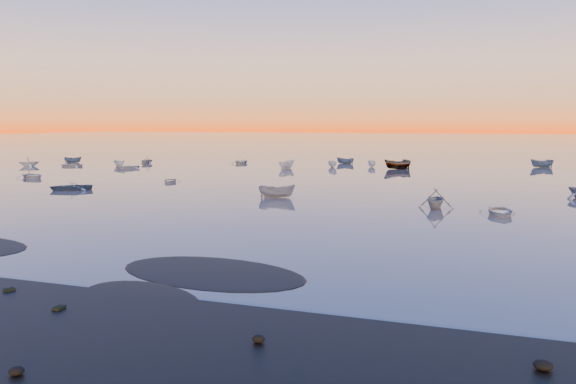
% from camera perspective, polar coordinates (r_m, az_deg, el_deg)
% --- Properties ---
extents(ground, '(600.00, 600.00, 0.00)m').
position_cam_1_polar(ground, '(125.47, 10.68, 3.43)').
color(ground, '#665B55').
rests_on(ground, ground).
extents(mud_lobes, '(140.00, 6.00, 0.07)m').
position_cam_1_polar(mud_lobes, '(30.03, -18.42, -8.08)').
color(mud_lobes, black).
rests_on(mud_lobes, ground).
extents(moored_fleet, '(124.00, 58.00, 1.20)m').
position_cam_1_polar(moored_fleet, '(79.36, 5.82, 1.47)').
color(moored_fleet, silver).
rests_on(moored_fleet, ground).
extents(boat_near_left, '(3.72, 4.87, 1.13)m').
position_cam_1_polar(boat_near_left, '(85.79, -24.52, 1.29)').
color(boat_near_left, silver).
rests_on(boat_near_left, ground).
extents(boat_near_center, '(2.39, 4.10, 1.33)m').
position_cam_1_polar(boat_near_center, '(57.90, -1.14, -0.56)').
color(boat_near_center, slate).
rests_on(boat_near_center, ground).
extents(boat_near_right, '(3.93, 1.78, 1.37)m').
position_cam_1_polar(boat_near_right, '(52.23, 14.77, -1.62)').
color(boat_near_right, slate).
rests_on(boat_near_right, ground).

